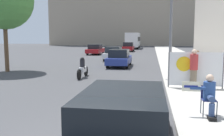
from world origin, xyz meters
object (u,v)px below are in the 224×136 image
Objects in this scene: car_on_road_nearest at (119,58)px; motorcycle_on_road at (83,69)px; car_on_road_distant at (95,49)px; parked_car_curbside at (123,126)px; protest_banner at (195,69)px; car_on_road_far_lane at (128,47)px; street_tree_near_curb at (4,0)px; pedestrian_behind at (197,66)px; jogger_on_sidewalk at (194,69)px; seated_protester at (209,94)px; traffic_light_pole at (156,2)px; city_bus_on_road at (133,40)px; car_on_road_midblock at (114,53)px.

car_on_road_nearest is 6.09m from motorcycle_on_road.
parked_car_curbside is at bearing -76.13° from car_on_road_distant.
motorcycle_on_road is at bearing 155.03° from protest_banner.
parked_car_curbside is 10.29m from motorcycle_on_road.
street_tree_near_curb is at bearing -103.28° from car_on_road_far_lane.
pedestrian_behind is 0.35× the size of car_on_road_distant.
jogger_on_sidewalk is at bearing -27.23° from motorcycle_on_road.
parked_car_curbside is at bearing -130.37° from seated_protester.
protest_banner is at bearing -66.69° from car_on_road_distant.
street_tree_near_curb is (-10.17, 1.76, 0.57)m from traffic_light_pole.
pedestrian_behind is 0.26× the size of traffic_light_pole.
car_on_road_nearest is 0.60× the size of street_tree_near_curb.
car_on_road_midblock is at bearing -89.98° from city_bus_on_road.
car_on_road_distant is (-10.00, 20.88, -0.25)m from pedestrian_behind.
parked_car_curbside is at bearing -109.44° from protest_banner.
car_on_road_distant is 20.01m from motorcycle_on_road.
car_on_road_nearest reaches higher than car_on_road_midblock.
parked_car_curbside is 15.72m from car_on_road_nearest.
street_tree_near_curb reaches higher than car_on_road_distant.
parked_car_curbside is (-2.32, -6.64, -0.32)m from jogger_on_sidewalk.
seated_protester is 0.75× the size of pedestrian_behind.
street_tree_near_curb is (-12.26, 2.98, 3.94)m from pedestrian_behind.
jogger_on_sidewalk is 0.26m from protest_banner.
pedestrian_behind is at bearing 80.97° from seated_protester.
car_on_road_distant is at bearing 115.13° from car_on_road_midblock.
jogger_on_sidewalk is 4.76m from traffic_light_pole.
car_on_road_far_lane is at bearing -166.63° from pedestrian_behind.
car_on_road_far_lane is at bearing 76.72° from street_tree_near_curb.
protest_banner is at bearing -79.11° from car_on_road_far_lane.
pedestrian_behind is at bearing -142.41° from jogger_on_sidewalk.
traffic_light_pole reaches higher than parked_car_curbside.
seated_protester is 15.07m from street_tree_near_curb.
protest_banner is 1.14× the size of motorcycle_on_road.
motorcycle_on_road is at bearing -79.33° from car_on_road_distant.
city_bus_on_road reaches higher than protest_banner.
protest_banner is 13.35m from street_tree_near_curb.
car_on_road_far_lane is (-5.84, 30.35, -0.23)m from protest_banner.
seated_protester is 8.91m from motorcycle_on_road.
street_tree_near_curb is (-6.07, -36.93, 3.02)m from city_bus_on_road.
traffic_light_pole reaches higher than car_on_road_nearest.
traffic_light_pole reaches higher than pedestrian_behind.
street_tree_near_curb reaches higher than car_on_road_midblock.
car_on_road_distant is 2.22× the size of motorcycle_on_road.
car_on_road_far_lane is at bearing 100.89° from protest_banner.
parked_car_curbside is 0.44× the size of city_bus_on_road.
pedestrian_behind is 8.63m from car_on_road_nearest.
car_on_road_midblock is (-5.74, 14.53, -0.32)m from jogger_on_sidewalk.
traffic_light_pole is 1.39× the size of parked_car_curbside.
car_on_road_far_lane is at bearing 89.97° from car_on_road_midblock.
motorcycle_on_road is (-5.96, 2.78, -0.45)m from protest_banner.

